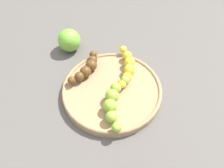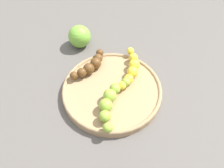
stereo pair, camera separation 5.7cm
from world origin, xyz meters
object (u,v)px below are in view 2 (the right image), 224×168
(fruit_bowl, at_px, (112,90))
(banana_green, at_px, (110,101))
(banana_overripe, at_px, (90,65))
(banana_yellow, at_px, (131,68))
(apple_green, at_px, (80,36))

(fruit_bowl, bearing_deg, banana_green, 145.29)
(banana_overripe, bearing_deg, banana_yellow, 33.21)
(banana_green, relative_size, apple_green, 1.85)
(fruit_bowl, distance_m, banana_green, 0.06)
(banana_overripe, bearing_deg, banana_green, -27.10)
(banana_overripe, xyz_separation_m, apple_green, (0.12, -0.03, -0.00))
(banana_yellow, bearing_deg, banana_overripe, -172.30)
(fruit_bowl, height_order, banana_overripe, banana_overripe)
(banana_yellow, bearing_deg, banana_green, -105.14)
(banana_overripe, distance_m, apple_green, 0.13)
(banana_yellow, distance_m, banana_overripe, 0.11)
(banana_yellow, relative_size, banana_overripe, 0.95)
(banana_overripe, relative_size, apple_green, 1.77)
(fruit_bowl, distance_m, apple_green, 0.21)
(banana_yellow, height_order, banana_overripe, same)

